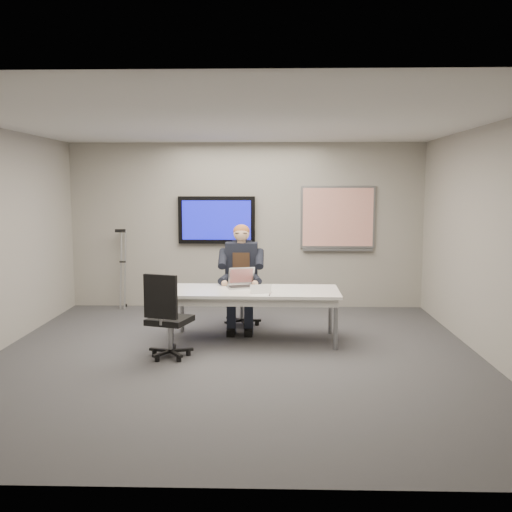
{
  "coord_description": "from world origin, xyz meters",
  "views": [
    {
      "loc": [
        0.43,
        -6.69,
        2.06
      ],
      "look_at": [
        0.22,
        1.0,
        1.12
      ],
      "focal_mm": 40.0,
      "sensor_mm": 36.0,
      "label": 1
    }
  ],
  "objects_px": {
    "conference_table": "(255,296)",
    "seated_person": "(241,288)",
    "office_chair_far": "(242,302)",
    "office_chair_near": "(168,332)",
    "laptop": "(241,282)"
  },
  "relations": [
    {
      "from": "office_chair_far",
      "to": "office_chair_near",
      "type": "relative_size",
      "value": 1.03
    },
    {
      "from": "office_chair_near",
      "to": "laptop",
      "type": "relative_size",
      "value": 2.4
    },
    {
      "from": "conference_table",
      "to": "seated_person",
      "type": "distance_m",
      "value": 0.65
    },
    {
      "from": "office_chair_far",
      "to": "laptop",
      "type": "height_order",
      "value": "office_chair_far"
    },
    {
      "from": "office_chair_far",
      "to": "office_chair_near",
      "type": "bearing_deg",
      "value": -114.23
    },
    {
      "from": "conference_table",
      "to": "seated_person",
      "type": "xyz_separation_m",
      "value": [
        -0.21,
        0.62,
        -0.0
      ]
    },
    {
      "from": "office_chair_far",
      "to": "seated_person",
      "type": "xyz_separation_m",
      "value": [
        -0.0,
        -0.27,
        0.27
      ]
    },
    {
      "from": "conference_table",
      "to": "seated_person",
      "type": "bearing_deg",
      "value": 110.13
    },
    {
      "from": "conference_table",
      "to": "office_chair_far",
      "type": "xyz_separation_m",
      "value": [
        -0.21,
        0.89,
        -0.28
      ]
    },
    {
      "from": "office_chair_far",
      "to": "seated_person",
      "type": "distance_m",
      "value": 0.39
    },
    {
      "from": "conference_table",
      "to": "office_chair_near",
      "type": "height_order",
      "value": "office_chair_near"
    },
    {
      "from": "seated_person",
      "to": "laptop",
      "type": "height_order",
      "value": "seated_person"
    },
    {
      "from": "seated_person",
      "to": "laptop",
      "type": "relative_size",
      "value": 3.48
    },
    {
      "from": "conference_table",
      "to": "office_chair_far",
      "type": "bearing_deg",
      "value": 104.46
    },
    {
      "from": "office_chair_near",
      "to": "laptop",
      "type": "bearing_deg",
      "value": -110.74
    }
  ]
}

